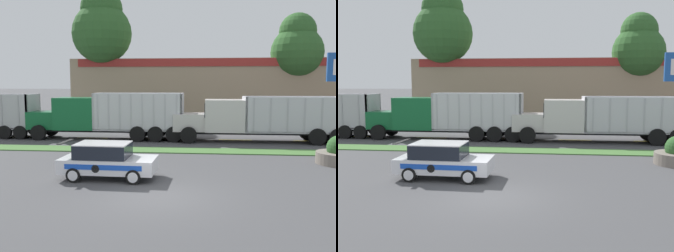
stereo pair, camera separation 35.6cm
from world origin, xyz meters
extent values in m
plane|color=#474749|center=(0.00, 0.00, 0.00)|extent=(600.00, 600.00, 0.00)
cube|color=#477538|center=(0.00, 9.49, 0.03)|extent=(120.00, 1.86, 0.06)
cube|color=yellow|center=(-12.22, 14.42, 0.00)|extent=(2.40, 0.14, 0.01)
cube|color=yellow|center=(-6.82, 14.42, 0.00)|extent=(2.40, 0.14, 0.01)
cube|color=yellow|center=(-1.42, 14.42, 0.00)|extent=(2.40, 0.14, 0.01)
cube|color=yellow|center=(3.98, 14.42, 0.00)|extent=(2.40, 0.14, 0.01)
cube|color=yellow|center=(9.38, 14.42, 0.00)|extent=(2.40, 0.14, 0.01)
cube|color=black|center=(5.31, 13.72, 0.66)|extent=(11.64, 1.40, 0.18)
cube|color=silver|center=(0.61, 13.72, 1.36)|extent=(2.24, 2.09, 1.23)
cube|color=#B7B7BC|center=(-0.54, 13.72, 1.36)|extent=(0.06, 1.78, 1.04)
cube|color=silver|center=(3.09, 13.72, 1.87)|extent=(2.72, 2.54, 2.23)
cube|color=black|center=(1.71, 13.72, 2.26)|extent=(0.04, 2.16, 1.00)
cylinder|color=silver|center=(4.55, 12.89, 2.48)|extent=(0.14, 0.14, 1.24)
cube|color=silver|center=(7.79, 13.72, 0.81)|extent=(6.69, 2.54, 0.12)
cube|color=silver|center=(4.53, 13.72, 2.01)|extent=(0.16, 2.54, 2.40)
cube|color=silver|center=(7.79, 12.53, 2.01)|extent=(6.69, 0.16, 2.40)
cube|color=silver|center=(7.79, 14.91, 2.01)|extent=(6.69, 0.16, 2.40)
cube|color=#B2B2B7|center=(5.00, 12.43, 2.01)|extent=(0.10, 0.04, 2.28)
cube|color=#B2B2B7|center=(6.12, 12.43, 2.01)|extent=(0.10, 0.04, 2.28)
cube|color=#B2B2B7|center=(7.23, 12.43, 2.01)|extent=(0.10, 0.04, 2.28)
cube|color=#B2B2B7|center=(8.35, 12.43, 2.01)|extent=(0.10, 0.04, 2.28)
cube|color=#B2B2B7|center=(9.46, 12.43, 2.01)|extent=(0.10, 0.04, 2.28)
cylinder|color=black|center=(0.61, 12.47, 0.57)|extent=(1.14, 0.30, 1.14)
cylinder|color=black|center=(0.61, 14.97, 0.57)|extent=(1.14, 0.30, 1.14)
cylinder|color=black|center=(10.54, 14.97, 0.57)|extent=(1.14, 0.30, 1.14)
cylinder|color=black|center=(9.21, 12.47, 0.57)|extent=(1.14, 0.30, 1.14)
cylinder|color=black|center=(9.21, 14.97, 0.57)|extent=(1.14, 0.30, 1.14)
cube|color=black|center=(-5.64, 14.07, 0.65)|extent=(11.56, 1.33, 0.18)
cube|color=#146033|center=(-10.36, 14.07, 1.38)|extent=(2.12, 1.98, 1.29)
cube|color=#B7B7BC|center=(-11.45, 14.07, 1.38)|extent=(0.06, 1.69, 1.10)
cube|color=#146033|center=(-7.81, 14.07, 1.91)|extent=(2.99, 2.41, 2.34)
cube|color=black|center=(-9.32, 14.07, 2.32)|extent=(0.04, 2.05, 1.05)
cylinder|color=silver|center=(-6.22, 13.29, 2.51)|extent=(0.14, 0.14, 1.20)
cube|color=silver|center=(-3.09, 14.07, 0.80)|extent=(6.46, 2.41, 0.12)
cube|color=silver|center=(-6.24, 14.07, 2.11)|extent=(0.16, 2.41, 2.63)
cube|color=silver|center=(0.06, 14.07, 2.11)|extent=(0.16, 2.41, 2.63)
cube|color=silver|center=(-3.09, 12.95, 2.11)|extent=(6.46, 0.16, 2.63)
cube|color=silver|center=(-3.09, 15.20, 2.11)|extent=(6.46, 0.16, 2.63)
cube|color=#BCBCC1|center=(-5.91, 12.85, 2.11)|extent=(0.10, 0.04, 2.50)
cube|color=#BCBCC1|center=(-5.11, 12.85, 2.11)|extent=(0.10, 0.04, 2.50)
cube|color=#BCBCC1|center=(-4.30, 12.85, 2.11)|extent=(0.10, 0.04, 2.50)
cube|color=#BCBCC1|center=(-3.49, 12.85, 2.11)|extent=(0.10, 0.04, 2.50)
cube|color=#BCBCC1|center=(-2.68, 12.85, 2.11)|extent=(0.10, 0.04, 2.50)
cube|color=#BCBCC1|center=(-1.88, 12.85, 2.11)|extent=(0.10, 0.04, 2.50)
cube|color=#BCBCC1|center=(-1.07, 12.85, 2.11)|extent=(0.10, 0.04, 2.50)
cube|color=#BCBCC1|center=(-0.26, 12.85, 2.11)|extent=(0.10, 0.04, 2.50)
cylinder|color=black|center=(-10.36, 12.89, 0.56)|extent=(1.11, 0.30, 1.11)
cylinder|color=black|center=(-10.36, 15.26, 0.56)|extent=(1.11, 0.30, 1.11)
cylinder|color=black|center=(-0.46, 12.89, 0.56)|extent=(1.11, 0.30, 1.11)
cylinder|color=black|center=(-0.46, 15.26, 0.56)|extent=(1.11, 0.30, 1.11)
cylinder|color=black|center=(-1.75, 12.89, 0.56)|extent=(1.11, 0.30, 1.11)
cylinder|color=black|center=(-1.75, 15.26, 0.56)|extent=(1.11, 0.30, 1.11)
cylinder|color=black|center=(-3.04, 12.89, 0.56)|extent=(1.11, 0.30, 1.11)
cylinder|color=black|center=(-3.04, 15.26, 0.56)|extent=(1.11, 0.30, 1.11)
cube|color=#B7B7BC|center=(-11.39, 14.35, 2.04)|extent=(0.16, 2.31, 2.57)
cube|color=#B7B7BC|center=(-14.58, 15.43, 2.04)|extent=(6.55, 0.16, 2.57)
cube|color=#A3A3A8|center=(-13.27, 13.18, 2.04)|extent=(0.10, 0.04, 2.45)
cube|color=#A3A3A8|center=(-11.96, 13.18, 2.04)|extent=(0.10, 0.04, 2.45)
cylinder|color=black|center=(-11.91, 13.22, 0.51)|extent=(1.02, 0.30, 1.02)
cylinder|color=black|center=(-11.91, 15.49, 0.51)|extent=(1.02, 0.30, 1.02)
cylinder|color=black|center=(-13.10, 13.22, 0.51)|extent=(1.02, 0.30, 1.02)
cylinder|color=black|center=(-13.10, 15.49, 0.51)|extent=(1.02, 0.30, 1.02)
cylinder|color=black|center=(-14.30, 15.49, 0.51)|extent=(1.02, 0.30, 1.02)
cube|color=white|center=(-2.43, 2.55, 0.61)|extent=(4.16, 2.01, 0.61)
cube|color=black|center=(-2.68, 2.56, 1.21)|extent=(2.31, 1.72, 0.59)
cube|color=white|center=(-2.68, 2.56, 1.53)|extent=(2.31, 1.72, 0.04)
cube|color=black|center=(-4.38, 2.62, 1.57)|extent=(0.25, 1.51, 0.03)
cube|color=blue|center=(-2.46, 1.60, 0.67)|extent=(3.28, 0.12, 0.21)
cylinder|color=black|center=(-2.77, 1.61, 0.61)|extent=(0.34, 0.02, 0.34)
cylinder|color=black|center=(-1.19, 1.61, 0.31)|extent=(0.62, 0.22, 0.61)
cylinder|color=silver|center=(-1.20, 1.51, 0.31)|extent=(0.43, 0.03, 0.43)
cylinder|color=black|center=(-1.14, 3.41, 0.31)|extent=(0.62, 0.22, 0.61)
cylinder|color=silver|center=(-1.13, 3.52, 0.31)|extent=(0.43, 0.03, 0.43)
cylinder|color=black|center=(-3.73, 1.70, 0.31)|extent=(0.62, 0.22, 0.61)
cylinder|color=silver|center=(-3.74, 1.59, 0.31)|extent=(0.43, 0.03, 0.43)
cylinder|color=black|center=(-3.67, 3.49, 0.31)|extent=(0.62, 0.22, 0.61)
cylinder|color=silver|center=(-3.67, 3.60, 0.31)|extent=(0.43, 0.03, 0.43)
cube|color=#9E896B|center=(5.75, 31.82, 3.37)|extent=(36.64, 12.00, 6.74)
cube|color=maroon|center=(5.75, 25.77, 6.29)|extent=(34.81, 0.10, 0.80)
cylinder|color=brown|center=(11.07, 26.87, 2.93)|extent=(0.55, 0.55, 5.86)
sphere|color=#2D5B28|center=(11.07, 26.87, 7.32)|extent=(5.29, 5.29, 5.29)
sphere|color=#2D5B28|center=(11.07, 26.87, 9.43)|extent=(3.71, 3.71, 3.71)
cylinder|color=brown|center=(-9.12, 26.20, 3.83)|extent=(0.53, 0.53, 7.66)
sphere|color=#2D5B28|center=(-9.12, 26.20, 9.38)|extent=(6.28, 6.28, 6.28)
sphere|color=#2D5B28|center=(-9.12, 26.20, 11.90)|extent=(4.40, 4.40, 4.40)
camera|label=1|loc=(1.66, -13.09, 4.08)|focal=40.00mm
camera|label=2|loc=(2.01, -13.06, 4.08)|focal=40.00mm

